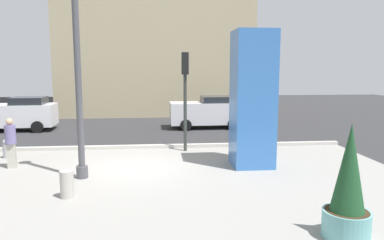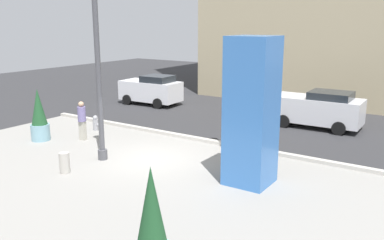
% 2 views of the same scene
% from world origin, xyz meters
% --- Properties ---
extents(ground_plane, '(60.00, 60.00, 0.00)m').
position_xyz_m(ground_plane, '(0.00, 4.00, 0.00)').
color(ground_plane, '#2D2D30').
extents(plaza_pavement, '(18.00, 10.00, 0.02)m').
position_xyz_m(plaza_pavement, '(0.00, -2.00, 0.00)').
color(plaza_pavement, gray).
rests_on(plaza_pavement, ground_plane).
extents(curb_strip, '(18.00, 0.24, 0.16)m').
position_xyz_m(curb_strip, '(0.00, 3.12, 0.08)').
color(curb_strip, '#B7B2A8').
rests_on(curb_strip, ground_plane).
extents(lamp_post, '(0.44, 0.44, 7.19)m').
position_xyz_m(lamp_post, '(-1.58, -1.05, 3.51)').
color(lamp_post, '#4C4C51').
rests_on(lamp_post, ground_plane).
extents(art_pillar_blue, '(1.39, 1.39, 4.77)m').
position_xyz_m(art_pillar_blue, '(4.17, -0.06, 2.39)').
color(art_pillar_blue, '#3870BC').
rests_on(art_pillar_blue, ground_plane).
extents(potted_plant_curbside, '(0.96, 0.96, 2.39)m').
position_xyz_m(potted_plant_curbside, '(4.67, -5.76, 1.02)').
color(potted_plant_curbside, '#6BB2B2').
rests_on(potted_plant_curbside, ground_plane).
extents(fire_hydrant, '(0.36, 0.26, 0.75)m').
position_xyz_m(fire_hydrant, '(-5.04, 1.90, 0.37)').
color(fire_hydrant, '#99999E').
rests_on(fire_hydrant, ground_plane).
extents(concrete_bollard, '(0.36, 0.36, 0.75)m').
position_xyz_m(concrete_bollard, '(-1.61, -2.84, 0.38)').
color(concrete_bollard, '#B2ADA3').
rests_on(concrete_bollard, ground_plane).
extents(traffic_light_corner, '(0.28, 0.42, 4.12)m').
position_xyz_m(traffic_light_corner, '(1.98, 2.50, 2.81)').
color(traffic_light_corner, '#333833').
rests_on(traffic_light_corner, ground_plane).
extents(car_far_lane, '(4.38, 2.14, 1.86)m').
position_xyz_m(car_far_lane, '(3.79, 8.48, 0.95)').
color(car_far_lane, silver).
rests_on(car_far_lane, ground_plane).
extents(car_passing_lane, '(3.95, 2.13, 1.89)m').
position_xyz_m(car_passing_lane, '(-6.87, 8.50, 0.95)').
color(car_passing_lane, silver).
rests_on(car_passing_lane, ground_plane).
extents(pedestrian_crossing, '(0.41, 0.41, 1.77)m').
position_xyz_m(pedestrian_crossing, '(-4.26, 0.38, 0.99)').
color(pedestrian_crossing, '#B2AD9E').
rests_on(pedestrian_crossing, ground_plane).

